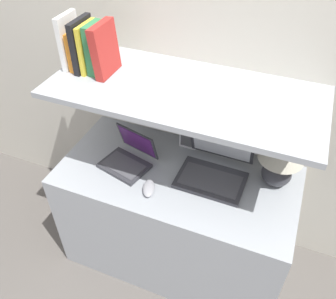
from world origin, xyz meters
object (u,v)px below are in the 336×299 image
(book_green, at_px, (95,48))
(router_box, at_px, (189,137))
(book_red, at_px, (105,50))
(computer_mouse, at_px, (149,188))
(book_white, at_px, (69,41))
(book_black, at_px, (82,45))
(book_orange, at_px, (77,49))
(book_yellow, at_px, (88,47))
(table_lamp, at_px, (282,155))
(laptop_large, at_px, (214,168))
(laptop_small, at_px, (129,158))

(book_green, bearing_deg, router_box, 23.06)
(book_red, bearing_deg, computer_mouse, -37.02)
(book_white, bearing_deg, book_black, 0.00)
(book_orange, distance_m, book_yellow, 0.07)
(router_box, xyz_separation_m, book_black, (-0.49, -0.18, 0.55))
(computer_mouse, distance_m, book_black, 0.76)
(computer_mouse, bearing_deg, book_red, 142.98)
(table_lamp, relative_size, laptop_large, 0.89)
(laptop_small, distance_m, book_green, 0.59)
(laptop_small, bearing_deg, book_yellow, 157.28)
(book_orange, bearing_deg, computer_mouse, -26.56)
(computer_mouse, distance_m, book_red, 0.69)
(laptop_small, xyz_separation_m, book_black, (-0.24, 0.09, 0.56))
(router_box, height_order, book_green, book_green)
(table_lamp, bearing_deg, book_red, -175.63)
(table_lamp, relative_size, book_black, 1.26)
(book_orange, height_order, book_green, book_green)
(computer_mouse, height_order, router_box, router_box)
(router_box, bearing_deg, book_black, -159.92)
(table_lamp, xyz_separation_m, book_yellow, (-0.96, -0.07, 0.41))
(book_white, height_order, book_black, book_white)
(laptop_small, height_order, book_black, book_black)
(table_lamp, bearing_deg, laptop_large, -166.81)
(book_red, bearing_deg, laptop_large, -0.38)
(computer_mouse, height_order, book_orange, book_orange)
(book_white, relative_size, book_yellow, 1.12)
(laptop_small, distance_m, book_white, 0.65)
(router_box, distance_m, book_white, 0.81)
(book_yellow, height_order, book_red, book_red)
(book_orange, bearing_deg, laptop_small, -17.80)
(laptop_small, distance_m, router_box, 0.37)
(book_white, distance_m, book_yellow, 0.10)
(book_orange, bearing_deg, table_lamp, 3.72)
(laptop_large, distance_m, book_white, 0.95)
(book_white, distance_m, book_black, 0.07)
(book_red, bearing_deg, laptop_small, -36.02)
(table_lamp, bearing_deg, book_black, -176.16)
(laptop_large, height_order, laptop_small, laptop_large)
(table_lamp, distance_m, book_black, 1.08)
(laptop_large, xyz_separation_m, book_red, (-0.57, 0.00, 0.55))
(book_white, relative_size, book_orange, 1.37)
(book_yellow, height_order, book_green, book_green)
(table_lamp, xyz_separation_m, book_white, (-1.07, -0.07, 0.42))
(laptop_large, bearing_deg, router_box, 137.83)
(book_black, relative_size, book_yellow, 1.07)
(computer_mouse, relative_size, router_box, 1.19)
(book_white, bearing_deg, book_green, 0.00)
(laptop_large, relative_size, book_black, 1.42)
(laptop_small, xyz_separation_m, computer_mouse, (0.18, -0.14, -0.03))
(laptop_large, xyz_separation_m, book_yellow, (-0.66, 0.00, 0.54))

